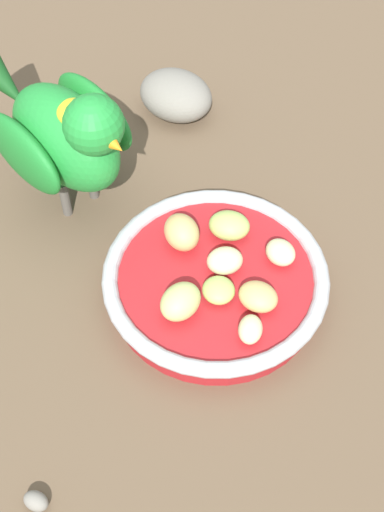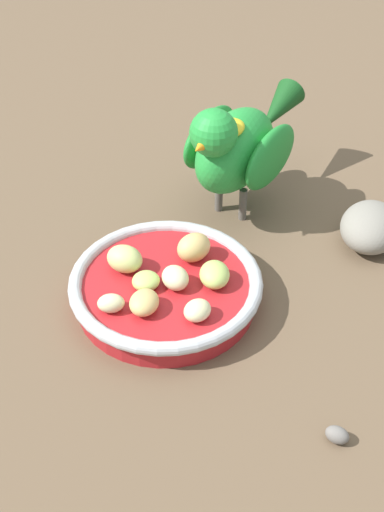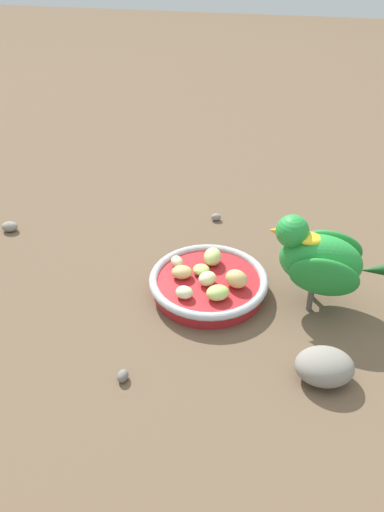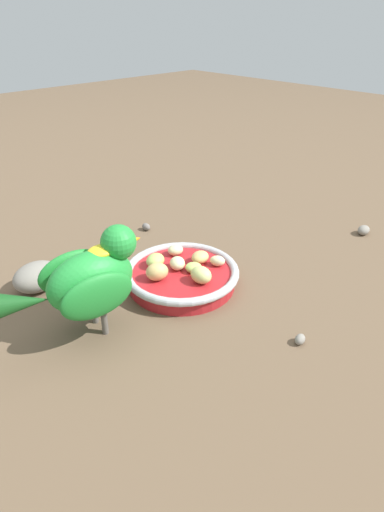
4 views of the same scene
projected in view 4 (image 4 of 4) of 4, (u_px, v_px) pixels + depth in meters
The scene contains 15 objects.
ground_plane at pixel (170, 291), 0.72m from camera, with size 4.00×4.00×0.00m, color brown.
feeding_bowl at pixel (183, 276), 0.72m from camera, with size 0.19×0.19×0.03m.
apple_piece_0 at pixel (194, 267), 0.72m from camera, with size 0.03×0.03×0.02m, color #B2CC66.
apple_piece_1 at pixel (201, 275), 0.69m from camera, with size 0.04×0.03×0.03m, color #C6D17A.
apple_piece_2 at pixel (177, 263), 0.72m from camera, with size 0.03×0.02×0.02m, color beige.
apple_piece_3 at pixel (157, 272), 0.69m from camera, with size 0.04×0.03×0.03m, color tan.
apple_piece_4 at pixel (175, 250), 0.77m from camera, with size 0.03×0.02×0.02m, color beige.
apple_piece_5 at pixel (200, 257), 0.74m from camera, with size 0.03×0.03×0.02m, color tan.
apple_piece_6 at pixel (155, 260), 0.73m from camera, with size 0.04×0.03×0.02m, color #B2CC66.
apple_piece_7 at pixel (217, 261), 0.74m from camera, with size 0.03×0.02×0.02m, color beige.
parrot at pixel (88, 279), 0.59m from camera, with size 0.22×0.11×0.15m.
rock_large at pixel (37, 277), 0.71m from camera, with size 0.08×0.06×0.05m, color gray.
pebble_0 at pixel (364, 230), 0.89m from camera, with size 0.03×0.02×0.02m, color gray.
pebble_1 at pixel (146, 227), 0.91m from camera, with size 0.02×0.01×0.01m, color slate.
pebble_2 at pixel (300, 339), 0.60m from camera, with size 0.02×0.01×0.01m, color gray.
Camera 4 is at (0.39, 0.45, 0.41)m, focal length 31.00 mm.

